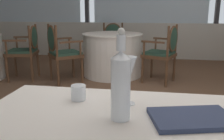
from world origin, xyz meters
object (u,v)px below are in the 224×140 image
object	(u,v)px
menu_book	(192,118)
dining_chair_1_1	(60,49)
water_tumbler	(79,93)
dining_chair_1_0	(113,40)
wine_glass	(129,71)
dining_chair_0_2	(27,47)
water_bottle	(121,84)
dining_chair_1_2	(164,49)

from	to	relation	value
menu_book	dining_chair_1_1	distance (m)	3.22
water_tumbler	dining_chair_1_0	size ratio (longest dim) A/B	0.08
menu_book	dining_chair_1_0	size ratio (longest dim) A/B	0.36
menu_book	dining_chair_1_0	distance (m)	4.45
wine_glass	menu_book	bearing A→B (deg)	-26.57
water_tumbler	dining_chair_1_1	world-z (taller)	dining_chair_1_1
dining_chair_0_2	dining_chair_1_1	world-z (taller)	dining_chair_1_1
water_bottle	dining_chair_1_1	world-z (taller)	water_bottle
dining_chair_1_0	menu_book	bearing A→B (deg)	4.55
dining_chair_1_0	dining_chair_1_2	size ratio (longest dim) A/B	0.94
dining_chair_1_0	dining_chair_1_1	xyz separation A→B (m)	(-0.61, -1.55, 0.04)
water_bottle	dining_chair_1_2	xyz separation A→B (m)	(0.31, 3.06, -0.35)
water_bottle	menu_book	xyz separation A→B (m)	(0.28, 0.03, -0.14)
dining_chair_0_2	dining_chair_1_0	xyz separation A→B (m)	(1.24, 1.45, -0.04)
water_bottle	dining_chair_1_0	xyz separation A→B (m)	(-0.72, 4.36, -0.39)
water_tumbler	menu_book	distance (m)	0.53
wine_glass	dining_chair_0_2	bearing A→B (deg)	125.82
wine_glass	dining_chair_0_2	xyz separation A→B (m)	(-1.98, 2.74, -0.36)
wine_glass	dining_chair_1_0	bearing A→B (deg)	100.00
dining_chair_1_2	dining_chair_1_0	bearing A→B (deg)	-29.94
dining_chair_1_0	dining_chair_1_1	world-z (taller)	dining_chair_1_1
menu_book	wine_glass	bearing A→B (deg)	139.25
dining_chair_0_2	dining_chair_1_0	size ratio (longest dim) A/B	1.05
dining_chair_1_1	dining_chair_0_2	bearing A→B (deg)	132.69
water_bottle	menu_book	size ratio (longest dim) A/B	1.13
dining_chair_1_1	menu_book	bearing A→B (deg)	-98.36
water_tumbler	dining_chair_1_2	size ratio (longest dim) A/B	0.08
wine_glass	water_tumbler	xyz separation A→B (m)	(-0.24, 0.02, -0.12)
menu_book	dining_chair_0_2	size ratio (longest dim) A/B	0.35
dining_chair_0_2	dining_chair_1_2	size ratio (longest dim) A/B	0.98
wine_glass	dining_chair_1_2	distance (m)	2.93
menu_book	dining_chair_1_1	world-z (taller)	dining_chair_1_1
dining_chair_1_0	dining_chair_1_1	size ratio (longest dim) A/B	0.93
water_bottle	dining_chair_0_2	world-z (taller)	water_bottle
wine_glass	dining_chair_1_1	distance (m)	2.99
wine_glass	dining_chair_1_1	xyz separation A→B (m)	(-1.35, 2.65, -0.36)
menu_book	dining_chair_0_2	world-z (taller)	dining_chair_0_2
water_bottle	water_tumbler	size ratio (longest dim) A/B	4.98
water_bottle	water_tumbler	xyz separation A→B (m)	(-0.23, 0.18, -0.11)
water_tumbler	dining_chair_1_0	distance (m)	4.22
water_bottle	water_tumbler	world-z (taller)	water_bottle
dining_chair_1_0	dining_chair_1_2	distance (m)	1.66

